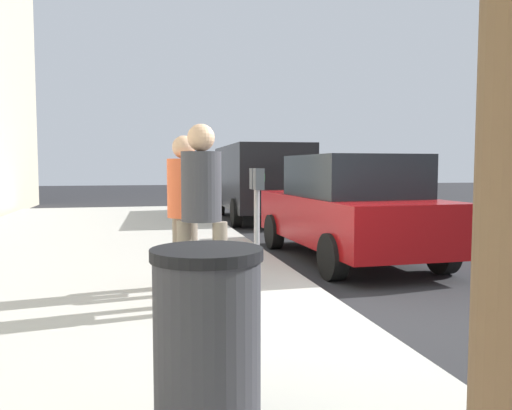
{
  "coord_description": "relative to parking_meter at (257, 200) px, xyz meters",
  "views": [
    {
      "loc": [
        -4.82,
        2.07,
        1.58
      ],
      "look_at": [
        2.1,
        0.51,
        1.05
      ],
      "focal_mm": 36.07,
      "sensor_mm": 36.0,
      "label": 1
    }
  ],
  "objects": [
    {
      "name": "pedestrian_at_meter",
      "position": [
        -0.23,
        0.91,
        0.04
      ],
      "size": [
        0.52,
        0.39,
        1.79
      ],
      "rotation": [
        0.0,
        0.0,
        -1.29
      ],
      "color": "#726656",
      "rests_on": "sidewalk_slab"
    },
    {
      "name": "parked_sedan_near",
      "position": [
        1.89,
        -2.02,
        -0.27
      ],
      "size": [
        4.46,
        2.08,
        1.77
      ],
      "color": "maroon",
      "rests_on": "ground_plane"
    },
    {
      "name": "parking_meter",
      "position": [
        0.0,
        0.0,
        0.0
      ],
      "size": [
        0.36,
        0.12,
        1.41
      ],
      "color": "gray",
      "rests_on": "sidewalk_slab"
    },
    {
      "name": "ground_plane",
      "position": [
        -1.35,
        -0.67,
        -1.17
      ],
      "size": [
        80.0,
        80.0,
        0.0
      ],
      "primitive_type": "plane",
      "color": "#232326",
      "rests_on": "ground"
    },
    {
      "name": "trash_bin",
      "position": [
        -3.55,
        1.07,
        -0.51
      ],
      "size": [
        0.59,
        0.59,
        1.01
      ],
      "color": "#2D2D33",
      "rests_on": "sidewalk_slab"
    },
    {
      "name": "parked_van_far",
      "position": [
        8.6,
        -2.02,
        0.09
      ],
      "size": [
        5.26,
        2.24,
        2.18
      ],
      "color": "black",
      "rests_on": "ground_plane"
    },
    {
      "name": "sidewalk_slab",
      "position": [
        -1.35,
        2.33,
        -1.09
      ],
      "size": [
        28.0,
        6.0,
        0.15
      ],
      "primitive_type": "cube",
      "color": "#A8A59E",
      "rests_on": "ground_plane"
    },
    {
      "name": "pedestrian_bystander",
      "position": [
        -1.02,
        0.8,
        0.1
      ],
      "size": [
        0.4,
        0.49,
        1.86
      ],
      "rotation": [
        0.0,
        0.0,
        -0.59
      ],
      "color": "#726656",
      "rests_on": "sidewalk_slab"
    }
  ]
}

